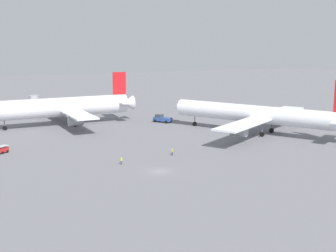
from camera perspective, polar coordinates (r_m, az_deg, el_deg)
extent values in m
plane|color=slate|center=(89.52, -1.18, -5.79)|extent=(600.00, 600.00, 0.00)
cylinder|color=silver|center=(141.95, -13.44, 2.36)|extent=(42.41, 8.70, 5.88)
cone|color=silver|center=(148.64, -5.15, 2.95)|extent=(3.91, 4.94, 4.70)
cube|color=silver|center=(142.58, -12.60, 2.07)|extent=(9.24, 42.67, 0.44)
cube|color=silver|center=(147.65, -6.06, 3.12)|extent=(4.07, 13.19, 0.28)
cube|color=red|center=(146.91, -6.21, 5.43)|extent=(4.41, 0.66, 7.27)
cylinder|color=#999EA3|center=(154.00, -14.06, 1.93)|extent=(4.37, 2.88, 2.60)
cylinder|color=#999EA3|center=(131.28, -11.68, 0.60)|extent=(4.37, 2.88, 2.60)
cylinder|color=slate|center=(140.04, -11.80, 0.71)|extent=(0.28, 0.28, 2.48)
cylinder|color=black|center=(140.25, -11.78, 0.21)|extent=(1.33, 0.64, 1.30)
cylinder|color=slate|center=(146.53, -12.51, 1.10)|extent=(0.28, 0.28, 2.48)
cylinder|color=black|center=(146.73, -12.50, 0.62)|extent=(1.33, 0.64, 1.30)
cylinder|color=slate|center=(139.59, -20.09, 0.26)|extent=(0.28, 0.28, 2.48)
cylinder|color=black|center=(139.80, -20.06, -0.24)|extent=(1.33, 0.64, 1.30)
cylinder|color=white|center=(128.44, 11.11, 1.51)|extent=(30.74, 45.09, 4.89)
cone|color=white|center=(140.86, 1.28, 2.47)|extent=(5.30, 4.76, 4.50)
cube|color=white|center=(127.59, 12.13, 1.08)|extent=(44.95, 31.43, 0.44)
cylinder|color=#999EA3|center=(140.85, 13.88, 1.13)|extent=(4.43, 4.94, 2.60)
cylinder|color=#999EA3|center=(115.94, 9.01, -0.65)|extent=(4.43, 4.94, 2.60)
cylinder|color=slate|center=(124.60, 11.90, -0.45)|extent=(0.28, 0.28, 2.67)
cylinder|color=black|center=(124.85, 11.87, -1.05)|extent=(1.16, 1.39, 1.30)
cylinder|color=slate|center=(130.80, 13.06, 0.02)|extent=(0.28, 0.28, 2.67)
cylinder|color=black|center=(131.04, 13.03, -0.55)|extent=(1.16, 1.39, 1.30)
cylinder|color=slate|center=(138.11, 3.42, 0.81)|extent=(0.28, 0.28, 2.67)
cylinder|color=black|center=(138.34, 3.42, 0.27)|extent=(1.16, 1.39, 1.30)
cube|color=#2D4C8C|center=(144.64, -0.69, 0.88)|extent=(5.42, 6.36, 1.14)
cube|color=#333D47|center=(145.20, -1.12, 1.33)|extent=(2.85, 2.90, 0.90)
cylinder|color=#4C4C51|center=(142.18, 0.87, 0.76)|extent=(1.96, 2.76, 0.20)
sphere|color=orange|center=(145.10, -1.13, 1.57)|extent=(0.24, 0.24, 0.24)
cylinder|color=black|center=(144.91, -1.67, 0.67)|extent=(0.75, 0.91, 0.90)
cylinder|color=black|center=(146.93, -1.13, 0.81)|extent=(0.75, 0.91, 0.90)
cylinder|color=black|center=(142.56, -0.23, 0.51)|extent=(0.75, 0.91, 0.90)
cylinder|color=black|center=(144.60, 0.30, 0.65)|extent=(0.75, 0.91, 0.90)
cube|color=red|center=(110.86, -20.33, -2.84)|extent=(2.95, 2.84, 1.00)
cube|color=#B2B2B7|center=(110.68, -20.35, -2.42)|extent=(3.10, 2.98, 0.12)
cylinder|color=black|center=(109.97, -20.34, -3.22)|extent=(0.58, 0.54, 0.60)
cylinder|color=black|center=(110.98, -19.78, -3.06)|extent=(0.58, 0.54, 0.60)
cylinder|color=black|center=(111.97, -20.28, -2.98)|extent=(0.58, 0.54, 0.60)
cylinder|color=#2D3351|center=(102.02, 0.55, -3.53)|extent=(0.28, 0.28, 0.79)
cylinder|color=#D1E02D|center=(101.86, 0.55, -3.16)|extent=(0.36, 0.36, 0.56)
sphere|color=beige|center=(101.76, 0.55, -2.95)|extent=(0.21, 0.21, 0.21)
cylinder|color=#F24C19|center=(101.56, 0.62, -3.13)|extent=(0.05, 0.05, 0.40)
cylinder|color=#4C4C51|center=(94.90, -5.94, -4.65)|extent=(0.28, 0.28, 0.82)
cylinder|color=#D1E02D|center=(94.72, -5.95, -4.24)|extent=(0.36, 0.36, 0.58)
sphere|color=tan|center=(94.62, -5.96, -4.01)|extent=(0.22, 0.22, 0.22)
cylinder|color=#B7B7BC|center=(167.22, -16.75, 2.80)|extent=(6.14, 20.65, 3.20)
cylinder|color=#99999E|center=(177.34, -16.66, 3.22)|extent=(3.84, 3.84, 3.52)
cylinder|color=#595960|center=(176.60, -16.63, 2.52)|extent=(0.70, 0.70, 4.09)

